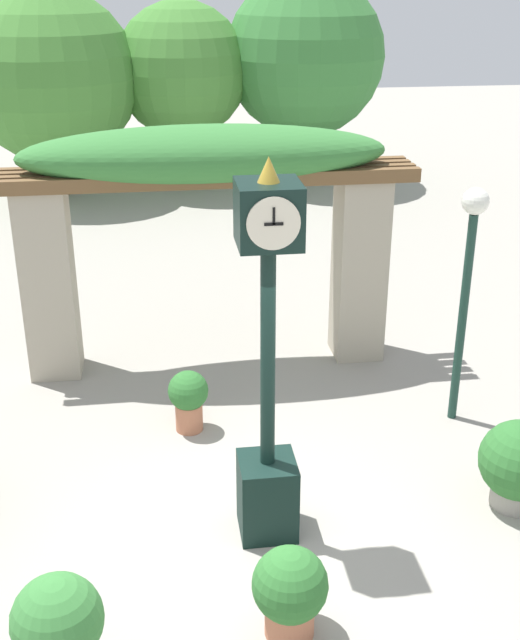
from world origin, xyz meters
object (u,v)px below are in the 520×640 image
Objects in this scene: potted_plant_near_left at (290,590)px; potted_plant_far_right at (519,463)px; pedestal_clock at (268,385)px; potted_plant_far_left at (188,397)px; potted_plant_near_right at (58,626)px; lamp_post at (469,262)px.

potted_plant_far_right is (2.50, 1.36, 0.04)m from potted_plant_near_left.
pedestal_clock is 2.31m from potted_plant_far_left.
potted_plant_near_right is 0.97× the size of potted_plant_far_right.
potted_plant_near_right is 3.59m from potted_plant_far_left.
potted_plant_far_right is (4.26, 1.55, -0.00)m from potted_plant_near_right.
potted_plant_near_left is 0.90× the size of potted_plant_near_right.
pedestal_clock is 2.71m from potted_plant_far_right.
potted_plant_near_left is 1.08× the size of potted_plant_far_left.
potted_plant_near_right is at bearing -139.86° from pedestal_clock.
potted_plant_far_right reaches higher than potted_plant_near_left.
potted_plant_far_left is at bearing 71.54° from potted_plant_near_right.
potted_plant_near_left is at bearing -151.40° from potted_plant_far_right.
potted_plant_far_right is at bearing 19.98° from potted_plant_near_right.
potted_plant_near_left is 1.77m from potted_plant_near_right.
potted_plant_near_right is at bearing -142.50° from lamp_post.
pedestal_clock is 3.07m from lamp_post.
potted_plant_near_right is at bearing -160.02° from potted_plant_far_right.
potted_plant_far_right is (2.49, 0.06, -1.08)m from pedestal_clock.
potted_plant_near_right is at bearing -174.00° from potted_plant_near_left.
pedestal_clock is at bearing 40.14° from potted_plant_near_right.
potted_plant_near_left is 0.29× the size of lamp_post.
potted_plant_far_right is 2.26m from lamp_post.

